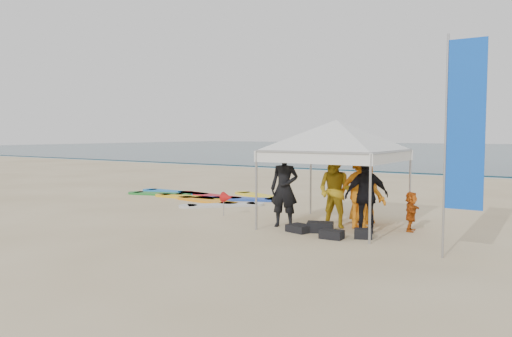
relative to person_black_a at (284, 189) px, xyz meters
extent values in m
plane|color=beige|center=(-1.79, -1.18, -0.89)|extent=(120.00, 120.00, 0.00)
cube|color=#0C2633|center=(-1.79, 58.82, -0.85)|extent=(160.00, 84.00, 0.08)
cube|color=silver|center=(-1.79, 17.02, -0.88)|extent=(160.00, 1.20, 0.01)
imported|color=black|center=(0.00, 0.00, 0.00)|extent=(0.73, 0.56, 1.77)
imported|color=gold|center=(1.01, 0.55, -0.04)|extent=(0.87, 0.70, 1.70)
imported|color=orange|center=(1.53, 0.80, 0.01)|extent=(1.19, 0.73, 1.79)
imported|color=black|center=(1.86, 0.30, -0.07)|extent=(0.99, 0.93, 1.64)
imported|color=orange|center=(1.35, 1.43, -0.04)|extent=(0.90, 0.65, 1.69)
imported|color=#C45311|center=(2.59, 1.09, -0.45)|extent=(0.38, 0.84, 0.87)
cylinder|color=#A5A5A8|center=(-0.35, 2.00, -0.01)|extent=(0.05, 0.05, 1.76)
cylinder|color=#A5A5A8|center=(2.29, 2.00, -0.01)|extent=(0.05, 0.05, 1.76)
cylinder|color=#A5A5A8|center=(-0.35, -0.64, -0.01)|extent=(0.05, 0.05, 1.76)
cylinder|color=#A5A5A8|center=(2.29, -0.64, -0.01)|extent=(0.05, 0.05, 1.76)
cube|color=white|center=(0.97, -0.64, 0.75)|extent=(2.74, 0.02, 0.24)
cube|color=white|center=(0.97, 2.00, 0.75)|extent=(2.74, 0.02, 0.24)
cube|color=white|center=(-0.35, 0.68, 0.75)|extent=(0.02, 2.74, 0.24)
cube|color=white|center=(2.29, 0.68, 0.75)|extent=(0.02, 2.74, 0.24)
pyramid|color=white|center=(0.97, 0.68, 1.58)|extent=(3.73, 3.73, 0.70)
cylinder|color=#A5A5A8|center=(3.74, -0.99, 1.02)|extent=(0.04, 0.04, 3.82)
cube|color=blue|center=(4.06, -0.99, 1.41)|extent=(0.60, 0.03, 2.84)
cylinder|color=#A5A5A8|center=(-2.07, 0.42, -0.59)|extent=(0.02, 0.02, 0.60)
cone|color=red|center=(-1.95, 0.42, -0.39)|extent=(0.28, 0.28, 0.28)
cube|color=black|center=(0.97, -0.11, -0.78)|extent=(0.65, 0.54, 0.22)
cube|color=black|center=(1.47, -0.60, -0.80)|extent=(0.48, 0.33, 0.18)
cube|color=black|center=(0.59, -0.35, -0.81)|extent=(0.59, 0.51, 0.16)
cube|color=black|center=(2.00, -0.23, -0.79)|extent=(0.43, 0.37, 0.20)
cube|color=orange|center=(-4.16, 2.29, -0.85)|extent=(2.09, 0.85, 0.07)
cube|color=yellow|center=(-3.46, 4.29, -0.85)|extent=(2.03, 1.14, 0.07)
cube|color=silver|center=(-3.16, 1.78, -0.85)|extent=(1.78, 1.82, 0.07)
cube|color=#23832F|center=(-6.70, 2.80, -0.85)|extent=(1.93, 1.06, 0.07)
cube|color=#2145B4|center=(-3.60, 3.17, -0.85)|extent=(2.36, 1.38, 0.07)
cube|color=blue|center=(-6.58, 3.45, -0.85)|extent=(2.46, 0.55, 0.07)
cube|color=red|center=(-4.96, 3.38, -0.85)|extent=(2.48, 0.91, 0.07)
cube|color=yellow|center=(-5.22, 2.65, -0.85)|extent=(2.21, 0.67, 0.07)
camera|label=1|loc=(5.73, -9.86, 1.26)|focal=35.00mm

